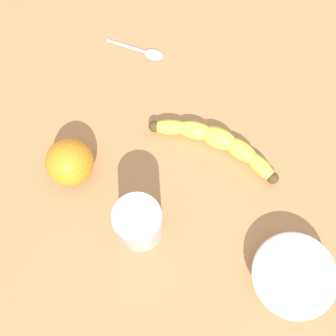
{
  "coord_description": "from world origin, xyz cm",
  "views": [
    {
      "loc": [
        3.0,
        23.5,
        69.18
      ],
      "look_at": [
        3.42,
        2.09,
        5.0
      ],
      "focal_mm": 44.01,
      "sensor_mm": 36.0,
      "label": 1
    }
  ],
  "objects": [
    {
      "name": "wooden_tabletop",
      "position": [
        0.0,
        0.0,
        1.5
      ],
      "size": [
        120.0,
        120.0,
        3.0
      ],
      "primitive_type": "cube",
      "color": "#B77A4A",
      "rests_on": "ground"
    },
    {
      "name": "smoothie_glass",
      "position": [
        7.55,
        12.04,
        8.02
      ],
      "size": [
        7.01,
        7.01,
        10.62
      ],
      "color": "silver",
      "rests_on": "wooden_tabletop"
    },
    {
      "name": "banana",
      "position": [
        -4.74,
        -2.81,
        4.77
      ],
      "size": [
        21.82,
        11.53,
        3.53
      ],
      "rotation": [
        0.0,
        0.0,
        5.86
      ],
      "color": "#E0E548",
      "rests_on": "wooden_tabletop"
    },
    {
      "name": "teaspoon",
      "position": [
        7.14,
        -20.79,
        3.4
      ],
      "size": [
        11.08,
        4.93,
        0.8
      ],
      "rotation": [
        0.0,
        0.0,
        2.82
      ],
      "color": "silver",
      "rests_on": "wooden_tabletop"
    },
    {
      "name": "orange_fruit",
      "position": [
        19.2,
        2.03,
        6.85
      ],
      "size": [
        7.7,
        7.7,
        7.7
      ],
      "primitive_type": "sphere",
      "color": "orange",
      "rests_on": "wooden_tabletop"
    },
    {
      "name": "ceramic_bowl",
      "position": [
        -15.55,
        18.96,
        5.74
      ],
      "size": [
        12.81,
        12.81,
        4.55
      ],
      "color": "white",
      "rests_on": "wooden_tabletop"
    }
  ]
}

